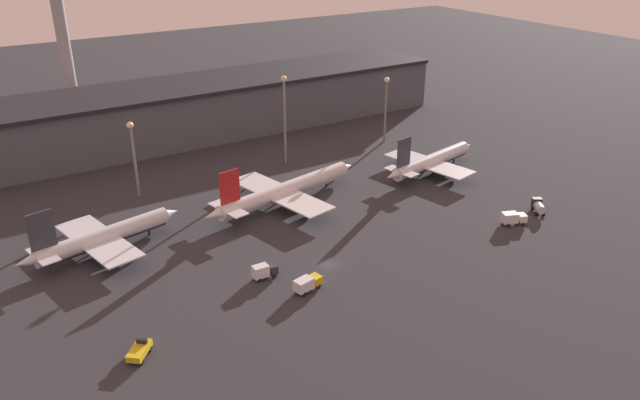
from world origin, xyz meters
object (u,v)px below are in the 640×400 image
(service_vehicle_1, at_px, (264,271))
(service_vehicle_2, at_px, (307,283))
(service_vehicle_4, at_px, (139,350))
(airplane_1, at_px, (285,191))
(service_vehicle_0, at_px, (513,218))
(airplane_0, at_px, (103,237))
(control_tower, at_px, (62,34))
(service_vehicle_3, at_px, (538,206))
(airplane_2, at_px, (431,161))

(service_vehicle_1, relative_size, service_vehicle_2, 0.81)
(service_vehicle_2, height_order, service_vehicle_4, service_vehicle_2)
(airplane_1, relative_size, service_vehicle_0, 7.76)
(airplane_0, bearing_deg, service_vehicle_4, -108.24)
(service_vehicle_2, relative_size, control_tower, 0.13)
(service_vehicle_4, bearing_deg, service_vehicle_3, -48.11)
(service_vehicle_2, bearing_deg, control_tower, 81.82)
(service_vehicle_2, relative_size, service_vehicle_3, 1.16)
(airplane_1, height_order, service_vehicle_2, airplane_1)
(airplane_1, distance_m, control_tower, 115.21)
(service_vehicle_0, distance_m, control_tower, 165.95)
(service_vehicle_1, bearing_deg, service_vehicle_4, -158.25)
(service_vehicle_0, bearing_deg, airplane_0, 177.85)
(service_vehicle_0, relative_size, service_vehicle_3, 1.13)
(airplane_1, bearing_deg, control_tower, 92.77)
(service_vehicle_1, relative_size, service_vehicle_4, 0.91)
(service_vehicle_1, bearing_deg, service_vehicle_0, -7.99)
(service_vehicle_0, xyz_separation_m, service_vehicle_3, (10.49, 1.14, -0.01))
(airplane_0, distance_m, service_vehicle_2, 48.10)
(airplane_2, bearing_deg, control_tower, 111.64)
(service_vehicle_1, bearing_deg, airplane_1, 55.36)
(service_vehicle_1, bearing_deg, control_tower, 94.00)
(service_vehicle_1, relative_size, service_vehicle_3, 0.93)
(service_vehicle_0, bearing_deg, service_vehicle_4, -157.42)
(service_vehicle_0, bearing_deg, service_vehicle_2, -159.40)
(service_vehicle_1, xyz_separation_m, service_vehicle_4, (-29.42, -10.89, -0.51))
(service_vehicle_2, bearing_deg, service_vehicle_4, 171.09)
(airplane_2, distance_m, service_vehicle_4, 103.69)
(service_vehicle_3, height_order, service_vehicle_4, service_vehicle_3)
(airplane_1, bearing_deg, service_vehicle_4, -153.10)
(airplane_0, height_order, airplane_2, airplane_0)
(service_vehicle_1, bearing_deg, service_vehicle_2, -58.43)
(service_vehicle_0, height_order, service_vehicle_3, service_vehicle_3)
(service_vehicle_1, bearing_deg, airplane_0, 131.88)
(service_vehicle_0, bearing_deg, control_tower, 136.89)
(airplane_0, xyz_separation_m, airplane_1, (46.32, 0.58, 0.07))
(airplane_0, bearing_deg, airplane_1, -10.84)
(airplane_0, height_order, service_vehicle_2, airplane_0)
(service_vehicle_1, distance_m, service_vehicle_2, 10.05)
(service_vehicle_3, relative_size, service_vehicle_4, 0.98)
(airplane_1, distance_m, service_vehicle_1, 36.68)
(airplane_2, bearing_deg, service_vehicle_2, -162.92)
(service_vehicle_1, bearing_deg, airplane_2, 22.08)
(control_tower, bearing_deg, airplane_1, -75.68)
(airplane_0, relative_size, control_tower, 0.74)
(airplane_0, xyz_separation_m, service_vehicle_2, (29.79, -37.73, -1.79))
(service_vehicle_3, bearing_deg, airplane_1, 87.12)
(airplane_2, relative_size, service_vehicle_0, 6.19)
(airplane_2, distance_m, service_vehicle_0, 36.26)
(service_vehicle_3, bearing_deg, airplane_2, 42.49)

